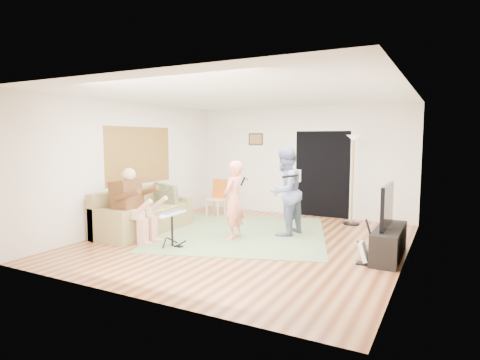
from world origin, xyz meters
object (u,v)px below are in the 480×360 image
sofa (141,218)px  drum_kit (172,231)px  singer (234,200)px  tv_cabinet (389,243)px  television (387,206)px  guitarist (285,192)px  dining_chair (217,203)px  guitar_spare (364,252)px  torchiere_lamp (353,164)px

sofa → drum_kit: (1.30, -0.65, -0.01)m
singer → tv_cabinet: size_ratio=1.07×
television → singer: bearing=-178.3°
guitarist → dining_chair: 2.57m
guitar_spare → dining_chair: (-4.02, 2.29, 0.12)m
drum_kit → guitarist: (1.44, 1.75, 0.59)m
drum_kit → guitar_spare: (3.21, 0.57, -0.08)m
singer → sofa: bearing=-80.0°
sofa → dining_chair: dining_chair is taller
guitarist → tv_cabinet: bearing=84.5°
singer → television: size_ratio=1.46×
tv_cabinet → dining_chair: bearing=157.9°
torchiere_lamp → television: torchiere_lamp is taller
drum_kit → television: size_ratio=0.63×
torchiere_lamp → dining_chair: (-3.21, -0.53, -1.05)m
torchiere_lamp → tv_cabinet: (1.10, -2.28, -1.12)m
torchiere_lamp → tv_cabinet: torchiere_lamp is taller
sofa → guitar_spare: bearing=-1.1°
television → sofa: bearing=-174.5°
guitarist → torchiere_lamp: torchiere_lamp is taller
torchiere_lamp → dining_chair: 3.42m
drum_kit → torchiere_lamp: bearing=54.6°
guitarist → dining_chair: bearing=-104.3°
singer → guitarist: 1.06m
sofa → television: television is taller
guitarist → singer: bearing=-34.5°
guitar_spare → dining_chair: dining_chair is taller
sofa → torchiere_lamp: size_ratio=1.09×
drum_kit → torchiere_lamp: size_ratio=0.33×
guitar_spare → dining_chair: bearing=150.4°
guitar_spare → dining_chair: 4.63m
sofa → tv_cabinet: size_ratio=1.56×
guitarist → guitar_spare: 2.23m
dining_chair → sofa: bearing=-99.7°
guitarist → dining_chair: size_ratio=1.94×
singer → guitarist: size_ratio=0.86×
guitarist → television: 2.11m
tv_cabinet → torchiere_lamp: bearing=115.7°
singer → dining_chair: (-1.49, 1.83, -0.43)m
singer → tv_cabinet: (2.82, 0.08, -0.50)m
drum_kit → singer: singer is taller
tv_cabinet → guitarist: bearing=162.6°
guitarist → television: bearing=84.1°
television → drum_kit: bearing=-162.2°
singer → guitarist: bearing=132.9°
torchiere_lamp → dining_chair: size_ratio=2.21×
drum_kit → singer: bearing=56.3°
drum_kit → television: (3.45, 1.10, 0.57)m
singer → television: singer is taller
singer → torchiere_lamp: size_ratio=0.75×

